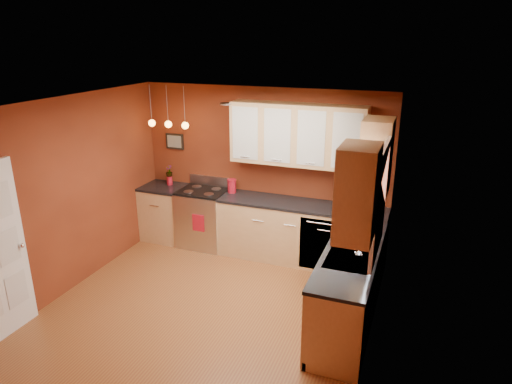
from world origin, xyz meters
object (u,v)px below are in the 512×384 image
at_px(coffee_maker, 343,201).
at_px(soap_pump, 358,256).
at_px(red_canister, 232,186).
at_px(sink, 349,259).
at_px(gas_range, 204,217).

distance_m(coffee_maker, soap_pump, 1.68).
relative_size(red_canister, coffee_maker, 0.92).
xyz_separation_m(sink, soap_pump, (0.11, -0.09, 0.11)).
xyz_separation_m(gas_range, sink, (2.62, -1.50, 0.43)).
relative_size(gas_range, soap_pump, 6.66).
bearing_deg(soap_pump, red_canister, 143.06).
height_order(gas_range, sink, sink).
relative_size(sink, red_canister, 3.22).
height_order(coffee_maker, soap_pump, coffee_maker).
height_order(red_canister, coffee_maker, coffee_maker).
xyz_separation_m(red_canister, coffee_maker, (1.79, -0.08, -0.00)).
bearing_deg(coffee_maker, soap_pump, -89.14).
height_order(red_canister, soap_pump, red_canister).
xyz_separation_m(gas_range, red_canister, (0.47, 0.11, 0.57)).
xyz_separation_m(coffee_maker, soap_pump, (0.47, -1.62, -0.03)).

